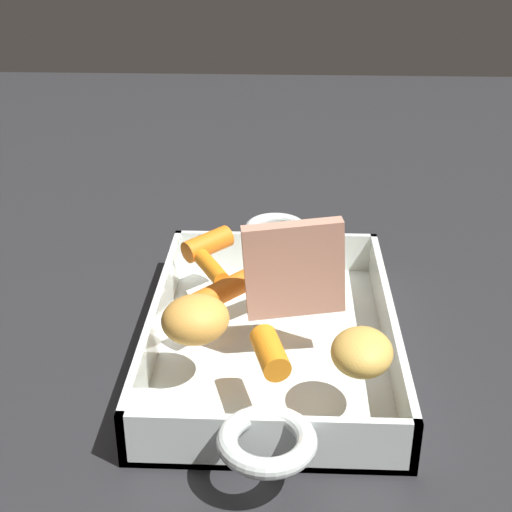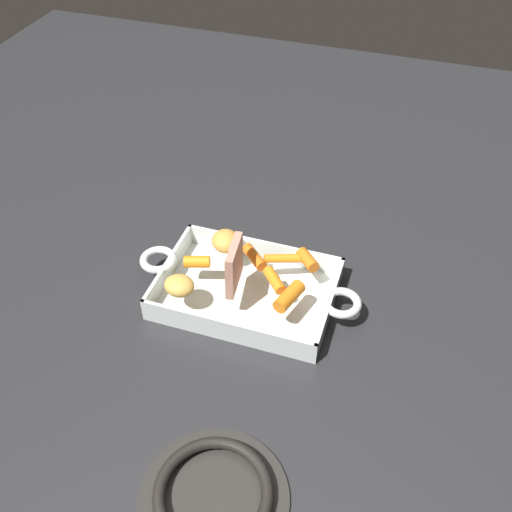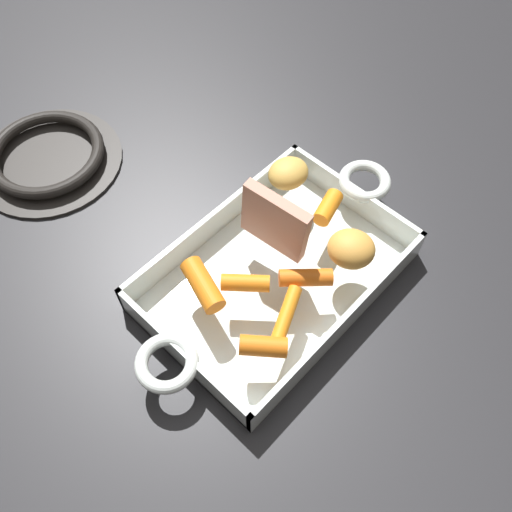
{
  "view_description": "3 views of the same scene",
  "coord_description": "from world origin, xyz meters",
  "px_view_note": "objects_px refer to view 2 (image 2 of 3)",
  "views": [
    {
      "loc": [
        0.52,
        0.01,
        0.35
      ],
      "look_at": [
        -0.02,
        -0.01,
        0.08
      ],
      "focal_mm": 51.71,
      "sensor_mm": 36.0,
      "label": 1
    },
    {
      "loc": [
        -0.23,
        0.64,
        0.73
      ],
      "look_at": [
        -0.01,
        -0.01,
        0.09
      ],
      "focal_mm": 40.98,
      "sensor_mm": 36.0,
      "label": 2
    },
    {
      "loc": [
        -0.24,
        -0.2,
        0.55
      ],
      "look_at": [
        -0.02,
        0.01,
        0.06
      ],
      "focal_mm": 38.26,
      "sensor_mm": 36.0,
      "label": 3
    }
  ],
  "objects_px": {
    "roast_slice_outer": "(234,265)",
    "baby_carrot_long": "(198,260)",
    "baby_carrot_short": "(275,278)",
    "potato_golden_large": "(226,241)",
    "roasting_dish": "(247,291)",
    "stove_burner_rear": "(213,495)",
    "baby_carrot_southwest": "(254,257)",
    "baby_carrot_center_right": "(284,258)",
    "baby_carrot_northwest": "(308,260)",
    "baby_carrot_southeast": "(289,296)",
    "potato_halved": "(179,286)"
  },
  "relations": [
    {
      "from": "roast_slice_outer",
      "to": "baby_carrot_northwest",
      "type": "distance_m",
      "value": 0.13
    },
    {
      "from": "roast_slice_outer",
      "to": "baby_carrot_long",
      "type": "xyz_separation_m",
      "value": [
        0.07,
        -0.02,
        -0.03
      ]
    },
    {
      "from": "baby_carrot_long",
      "to": "baby_carrot_southeast",
      "type": "xyz_separation_m",
      "value": [
        -0.17,
        0.03,
        0.0
      ]
    },
    {
      "from": "baby_carrot_northwest",
      "to": "baby_carrot_center_right",
      "type": "distance_m",
      "value": 0.04
    },
    {
      "from": "roasting_dish",
      "to": "roast_slice_outer",
      "type": "height_order",
      "value": "roast_slice_outer"
    },
    {
      "from": "potato_golden_large",
      "to": "potato_halved",
      "type": "relative_size",
      "value": 1.03
    },
    {
      "from": "baby_carrot_northwest",
      "to": "potato_golden_large",
      "type": "bearing_deg",
      "value": 2.27
    },
    {
      "from": "baby_carrot_long",
      "to": "stove_burner_rear",
      "type": "bearing_deg",
      "value": 114.72
    },
    {
      "from": "baby_carrot_southeast",
      "to": "baby_carrot_southwest",
      "type": "distance_m",
      "value": 0.11
    },
    {
      "from": "baby_carrot_center_right",
      "to": "potato_golden_large",
      "type": "xyz_separation_m",
      "value": [
        0.1,
        -0.0,
        0.01
      ]
    },
    {
      "from": "baby_carrot_long",
      "to": "baby_carrot_short",
      "type": "bearing_deg",
      "value": -179.55
    },
    {
      "from": "roast_slice_outer",
      "to": "potato_golden_large",
      "type": "distance_m",
      "value": 0.09
    },
    {
      "from": "potato_golden_large",
      "to": "baby_carrot_southwest",
      "type": "bearing_deg",
      "value": 165.35
    },
    {
      "from": "roasting_dish",
      "to": "baby_carrot_southwest",
      "type": "height_order",
      "value": "baby_carrot_southwest"
    },
    {
      "from": "potato_halved",
      "to": "stove_burner_rear",
      "type": "xyz_separation_m",
      "value": [
        -0.16,
        0.28,
        -0.05
      ]
    },
    {
      "from": "baby_carrot_northwest",
      "to": "baby_carrot_short",
      "type": "relative_size",
      "value": 0.91
    },
    {
      "from": "roast_slice_outer",
      "to": "stove_burner_rear",
      "type": "relative_size",
      "value": 0.4
    },
    {
      "from": "baby_carrot_southwest",
      "to": "stove_burner_rear",
      "type": "distance_m",
      "value": 0.39
    },
    {
      "from": "potato_golden_large",
      "to": "potato_halved",
      "type": "height_order",
      "value": "potato_golden_large"
    },
    {
      "from": "baby_carrot_short",
      "to": "potato_golden_large",
      "type": "xyz_separation_m",
      "value": [
        0.1,
        -0.05,
        0.01
      ]
    },
    {
      "from": "baby_carrot_short",
      "to": "potato_golden_large",
      "type": "bearing_deg",
      "value": -26.32
    },
    {
      "from": "roasting_dish",
      "to": "baby_carrot_northwest",
      "type": "relative_size",
      "value": 8.31
    },
    {
      "from": "roasting_dish",
      "to": "baby_carrot_southwest",
      "type": "distance_m",
      "value": 0.06
    },
    {
      "from": "baby_carrot_northwest",
      "to": "roasting_dish",
      "type": "bearing_deg",
      "value": 35.36
    },
    {
      "from": "roasting_dish",
      "to": "baby_carrot_long",
      "type": "bearing_deg",
      "value": -2.31
    },
    {
      "from": "baby_carrot_short",
      "to": "stove_burner_rear",
      "type": "distance_m",
      "value": 0.35
    },
    {
      "from": "roast_slice_outer",
      "to": "baby_carrot_center_right",
      "type": "xyz_separation_m",
      "value": [
        -0.06,
        -0.07,
        -0.03
      ]
    },
    {
      "from": "roast_slice_outer",
      "to": "baby_carrot_southwest",
      "type": "relative_size",
      "value": 1.39
    },
    {
      "from": "baby_carrot_northwest",
      "to": "baby_carrot_southwest",
      "type": "height_order",
      "value": "baby_carrot_northwest"
    },
    {
      "from": "roast_slice_outer",
      "to": "stove_burner_rear",
      "type": "bearing_deg",
      "value": 104.92
    },
    {
      "from": "baby_carrot_long",
      "to": "baby_carrot_southwest",
      "type": "distance_m",
      "value": 0.1
    },
    {
      "from": "baby_carrot_long",
      "to": "potato_golden_large",
      "type": "height_order",
      "value": "potato_golden_large"
    },
    {
      "from": "roast_slice_outer",
      "to": "baby_carrot_southeast",
      "type": "height_order",
      "value": "roast_slice_outer"
    },
    {
      "from": "baby_carrot_southeast",
      "to": "baby_carrot_center_right",
      "type": "relative_size",
      "value": 0.9
    },
    {
      "from": "baby_carrot_southwest",
      "to": "baby_carrot_center_right",
      "type": "relative_size",
      "value": 0.84
    },
    {
      "from": "roasting_dish",
      "to": "baby_carrot_southwest",
      "type": "bearing_deg",
      "value": -90.19
    },
    {
      "from": "roasting_dish",
      "to": "stove_burner_rear",
      "type": "distance_m",
      "value": 0.35
    },
    {
      "from": "baby_carrot_long",
      "to": "potato_halved",
      "type": "relative_size",
      "value": 0.86
    },
    {
      "from": "baby_carrot_northwest",
      "to": "baby_carrot_long",
      "type": "distance_m",
      "value": 0.18
    },
    {
      "from": "roasting_dish",
      "to": "potato_halved",
      "type": "height_order",
      "value": "potato_halved"
    },
    {
      "from": "roasting_dish",
      "to": "baby_carrot_long",
      "type": "relative_size",
      "value": 8.95
    },
    {
      "from": "baby_carrot_southwest",
      "to": "stove_burner_rear",
      "type": "xyz_separation_m",
      "value": [
        -0.07,
        0.38,
        -0.04
      ]
    },
    {
      "from": "roasting_dish",
      "to": "stove_burner_rear",
      "type": "bearing_deg",
      "value": 101.91
    },
    {
      "from": "roast_slice_outer",
      "to": "potato_halved",
      "type": "bearing_deg",
      "value": 31.8
    },
    {
      "from": "baby_carrot_center_right",
      "to": "stove_burner_rear",
      "type": "relative_size",
      "value": 0.34
    },
    {
      "from": "baby_carrot_northwest",
      "to": "baby_carrot_long",
      "type": "bearing_deg",
      "value": 18.52
    },
    {
      "from": "baby_carrot_southeast",
      "to": "roast_slice_outer",
      "type": "bearing_deg",
      "value": -7.57
    },
    {
      "from": "potato_golden_large",
      "to": "baby_carrot_long",
      "type": "bearing_deg",
      "value": 59.85
    },
    {
      "from": "baby_carrot_southeast",
      "to": "baby_carrot_center_right",
      "type": "distance_m",
      "value": 0.09
    },
    {
      "from": "roasting_dish",
      "to": "baby_carrot_short",
      "type": "bearing_deg",
      "value": -174.56
    }
  ]
}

